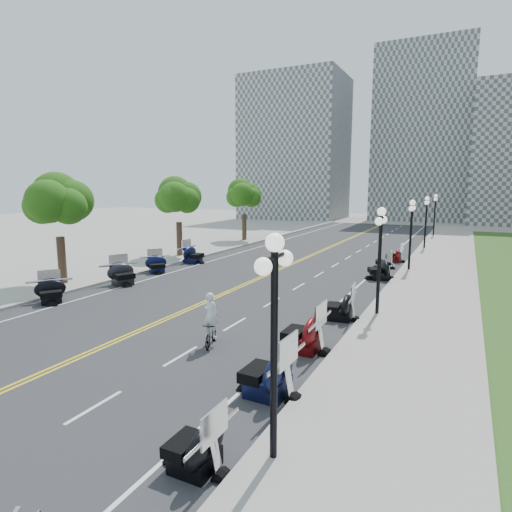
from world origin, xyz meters
The scene contains 47 objects.
ground centered at (0.00, 0.00, 0.00)m, with size 160.00×160.00×0.00m, color gray.
road centered at (0.00, 10.00, 0.00)m, with size 16.00×90.00×0.01m, color #333335.
centerline_yellow_a centered at (-0.12, 10.00, 0.01)m, with size 0.12×90.00×0.00m, color yellow.
centerline_yellow_b centered at (0.12, 10.00, 0.01)m, with size 0.12×90.00×0.00m, color yellow.
edge_line_north centered at (6.40, 10.00, 0.01)m, with size 0.12×90.00×0.00m, color white.
edge_line_south centered at (-6.40, 10.00, 0.01)m, with size 0.12×90.00×0.00m, color white.
lane_dash_4 centered at (3.20, -8.00, 0.01)m, with size 0.12×2.00×0.00m, color white.
lane_dash_5 centered at (3.20, -4.00, 0.01)m, with size 0.12×2.00×0.00m, color white.
lane_dash_6 centered at (3.20, 0.00, 0.01)m, with size 0.12×2.00×0.00m, color white.
lane_dash_7 centered at (3.20, 4.00, 0.01)m, with size 0.12×2.00×0.00m, color white.
lane_dash_8 centered at (3.20, 8.00, 0.01)m, with size 0.12×2.00×0.00m, color white.
lane_dash_9 centered at (3.20, 12.00, 0.01)m, with size 0.12×2.00×0.00m, color white.
lane_dash_10 centered at (3.20, 16.00, 0.01)m, with size 0.12×2.00×0.00m, color white.
lane_dash_11 centered at (3.20, 20.00, 0.01)m, with size 0.12×2.00×0.00m, color white.
lane_dash_12 centered at (3.20, 24.00, 0.01)m, with size 0.12×2.00×0.00m, color white.
lane_dash_13 centered at (3.20, 28.00, 0.01)m, with size 0.12×2.00×0.00m, color white.
lane_dash_14 centered at (3.20, 32.00, 0.01)m, with size 0.12×2.00×0.00m, color white.
lane_dash_15 centered at (3.20, 36.00, 0.01)m, with size 0.12×2.00×0.00m, color white.
lane_dash_16 centered at (3.20, 40.00, 0.01)m, with size 0.12×2.00×0.00m, color white.
lane_dash_17 centered at (3.20, 44.00, 0.01)m, with size 0.12×2.00×0.00m, color white.
lane_dash_18 centered at (3.20, 48.00, 0.01)m, with size 0.12×2.00×0.00m, color white.
lane_dash_19 centered at (3.20, 52.00, 0.01)m, with size 0.12×2.00×0.00m, color white.
sidewalk_north centered at (10.50, 10.00, 0.07)m, with size 5.00×90.00×0.15m, color #9E9991.
sidewalk_south centered at (-10.50, 10.00, 0.07)m, with size 5.00×90.00×0.15m, color #9E9991.
distant_block_a centered at (-18.00, 62.00, 13.00)m, with size 18.00×14.00×26.00m, color gray.
distant_block_b centered at (4.00, 68.00, 15.00)m, with size 16.00×12.00×30.00m, color gray.
street_lamp_1 centered at (8.60, -8.00, 2.60)m, with size 0.50×1.20×4.90m, color black, non-canonical shape.
street_lamp_2 centered at (8.60, 4.00, 2.60)m, with size 0.50×1.20×4.90m, color black, non-canonical shape.
street_lamp_3 centered at (8.60, 16.00, 2.60)m, with size 0.50×1.20×4.90m, color black, non-canonical shape.
street_lamp_4 centered at (8.60, 28.00, 2.60)m, with size 0.50×1.20×4.90m, color black, non-canonical shape.
street_lamp_5 centered at (8.60, 40.00, 2.60)m, with size 0.50×1.20×4.90m, color black, non-canonical shape.
tree_2 centered at (-10.00, 2.00, 4.75)m, with size 4.80×4.80×9.20m, color #235619, non-canonical shape.
tree_3 centered at (-10.00, 14.00, 4.75)m, with size 4.80×4.80×9.20m, color #235619, non-canonical shape.
tree_4 centered at (-10.00, 26.00, 4.75)m, with size 4.80×4.80×9.20m, color #235619, non-canonical shape.
motorcycle_n_3 centered at (7.18, -8.96, 0.62)m, with size 1.77×1.77×1.24m, color black, non-canonical shape.
motorcycle_n_4 centered at (7.21, -5.25, 0.78)m, with size 2.22×2.22×1.55m, color black, non-canonical shape.
motorcycle_n_5 centered at (6.97, -1.57, 0.78)m, with size 2.22×2.22×1.55m, color #590A0C, non-canonical shape.
motorcycle_n_6 centered at (7.17, 2.74, 0.68)m, with size 1.95×1.95×1.37m, color black, non-canonical shape.
motorcycle_n_8 centered at (7.20, 12.25, 0.74)m, with size 2.11×2.11×1.48m, color black, non-canonical shape.
motorcycle_n_9 centered at (6.78, 16.23, 0.62)m, with size 1.77×1.77×1.24m, color black, non-canonical shape.
motorcycle_n_10 centered at (7.07, 19.58, 0.64)m, with size 1.83×1.83×1.28m, color #590A0C, non-canonical shape.
motorcycle_s_5 centered at (-7.12, -1.16, 0.68)m, with size 1.94×1.94×1.36m, color black, non-canonical shape.
motorcycle_s_6 centered at (-6.75, 3.67, 0.75)m, with size 2.13×2.13×1.49m, color black, non-canonical shape.
motorcycle_s_7 centered at (-7.29, 7.59, 0.67)m, with size 1.90×1.90×1.33m, color black, non-canonical shape.
motorcycle_s_8 centered at (-7.20, 11.96, 0.75)m, with size 2.15×2.15×1.51m, color black, non-canonical shape.
bicycle centered at (3.63, -2.66, 0.48)m, with size 0.45×1.60×0.96m, color #A51414.
cyclist_rider centered at (3.63, -2.66, 1.84)m, with size 0.64×0.42×1.75m, color silver.
Camera 1 is at (12.05, -15.87, 6.03)m, focal length 30.00 mm.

